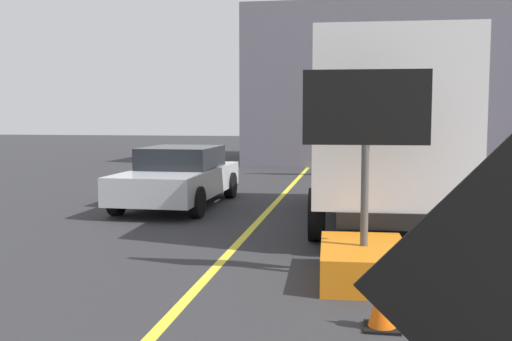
% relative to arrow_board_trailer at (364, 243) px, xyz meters
% --- Properties ---
extents(lane_center_stripe, '(0.14, 36.00, 0.01)m').
position_rel_arrow_board_trailer_xyz_m(lane_center_stripe, '(-2.03, -1.26, -0.48)').
color(lane_center_stripe, yellow).
rests_on(lane_center_stripe, ground).
extents(arrow_board_trailer, '(1.60, 1.85, 2.70)m').
position_rel_arrow_board_trailer_xyz_m(arrow_board_trailer, '(0.00, 0.00, 0.00)').
color(arrow_board_trailer, orange).
rests_on(arrow_board_trailer, ground).
extents(box_truck, '(2.83, 6.63, 3.46)m').
position_rel_arrow_board_trailer_xyz_m(box_truck, '(0.37, 4.12, 1.38)').
color(box_truck, black).
rests_on(box_truck, ground).
extents(pickup_car, '(2.06, 4.70, 1.38)m').
position_rel_arrow_board_trailer_xyz_m(pickup_car, '(-4.22, 5.77, 0.22)').
color(pickup_car, silver).
rests_on(pickup_car, ground).
extents(highway_guide_sign, '(2.79, 0.27, 5.00)m').
position_rel_arrow_board_trailer_xyz_m(highway_guide_sign, '(2.38, 12.71, 2.94)').
color(highway_guide_sign, gray).
rests_on(highway_guide_sign, ground).
extents(far_building_block, '(14.07, 8.76, 6.71)m').
position_rel_arrow_board_trailer_xyz_m(far_building_block, '(2.16, 20.80, 2.87)').
color(far_building_block, slate).
rests_on(far_building_block, ground).
extents(traffic_cone_mid_lane, '(0.36, 0.36, 0.60)m').
position_rel_arrow_board_trailer_xyz_m(traffic_cone_mid_lane, '(0.16, -1.78, -0.19)').
color(traffic_cone_mid_lane, black).
rests_on(traffic_cone_mid_lane, ground).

